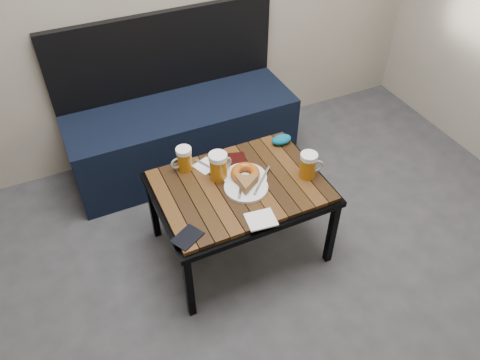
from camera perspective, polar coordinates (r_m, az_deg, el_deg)
name	(u,v)px	position (r m, az deg, el deg)	size (l,w,h in m)	color
bench	(181,129)	(3.01, -7.17, 6.24)	(1.40, 0.50, 0.95)	black
cafe_table	(240,191)	(2.32, 0.00, -1.31)	(0.84, 0.62, 0.47)	black
beer_mug_left	(184,159)	(2.36, -6.85, 2.58)	(0.12, 0.08, 0.13)	#A35E0D
beer_mug_centre	(219,166)	(2.28, -2.61, 1.72)	(0.14, 0.11, 0.15)	#A35E0D
beer_mug_right	(309,165)	(2.32, 8.35, 1.82)	(0.13, 0.10, 0.14)	#A35E0D
plate_pie	(246,185)	(2.25, 0.75, -0.60)	(0.21, 0.21, 0.06)	white
plate_bagel	(245,175)	(2.31, 0.65, 0.61)	(0.25, 0.25, 0.06)	white
napkin_left	(206,166)	(2.39, -4.19, 1.72)	(0.13, 0.13, 0.01)	white
napkin_right	(261,220)	(2.12, 2.56, -4.85)	(0.14, 0.13, 0.01)	white
passport_navy	(187,237)	(2.06, -6.44, -6.96)	(0.09, 0.13, 0.01)	black
passport_burgundy	(238,160)	(2.43, -0.29, 2.48)	(0.08, 0.12, 0.01)	black
knit_pouch	(281,140)	(2.54, 5.08, 4.93)	(0.11, 0.07, 0.05)	#05588D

